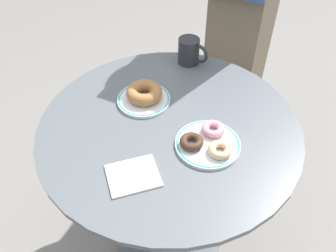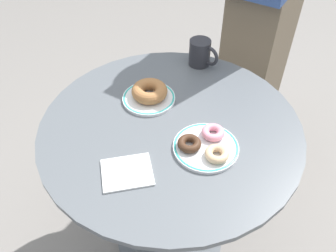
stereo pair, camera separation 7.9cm
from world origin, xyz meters
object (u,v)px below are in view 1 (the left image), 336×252
Objects in this scene: cafe_table at (169,173)px; plate_left at (144,100)px; paper_napkin at (133,176)px; donut_cinnamon at (144,93)px; plate_right at (208,144)px; coffee_mug at (190,51)px; donut_glazed at (220,150)px; donut_chocolate at (192,142)px; donut_pink_frosted at (213,129)px.

plate_left is at bearing 177.69° from cafe_table.
donut_cinnamon is at bearing 137.85° from paper_napkin.
cafe_table is 4.27× the size of plate_right.
plate_right is 0.42m from coffee_mug.
donut_glazed is 1.00× the size of donut_chocolate.
donut_glazed is 1.00× the size of donut_pink_frosted.
cafe_table is 11.86× the size of donut_glazed.
donut_glazed is (0.18, 0.03, 0.26)m from cafe_table.
donut_glazed and donut_chocolate have the same top height.
cafe_table is 11.86× the size of donut_chocolate.
plate_left is 0.27m from coffee_mug.
donut_chocolate reaches higher than paper_napkin.
plate_right is (0.27, 0.02, 0.00)m from plate_left.
donut_cinnamon is 1.73× the size of donut_chocolate.
plate_left is at bearing -165.22° from donut_pink_frosted.
coffee_mug is (-0.30, 0.46, 0.05)m from paper_napkin.
plate_right is 0.05m from donut_pink_frosted.
donut_glazed is 0.57× the size of coffee_mug.
coffee_mug reaches higher than donut_cinnamon.
donut_pink_frosted is at bearing 118.27° from plate_right.
plate_right is at bearing 5.08° from plate_left.
donut_chocolate is (0.11, -0.01, 0.26)m from cafe_table.
plate_left is 1.46× the size of coffee_mug.
donut_glazed is at bearing 4.31° from plate_left.
donut_glazed is 0.08m from donut_chocolate.
coffee_mug reaches higher than plate_left.
plate_left is 0.27m from plate_right.
paper_napkin is (-0.02, -0.27, -0.02)m from donut_pink_frosted.
donut_glazed is 0.46m from coffee_mug.
donut_cinnamon reaches higher than paper_napkin.
donut_cinnamon reaches higher than cafe_table.
donut_cinnamon reaches higher than plate_right.
plate_left is 1.48× the size of donut_cinnamon.
plate_right is 0.23m from paper_napkin.
donut_pink_frosted reaches higher than plate_right.
donut_cinnamon is (-0.14, 0.01, 0.27)m from cafe_table.
coffee_mug reaches higher than donut_glazed.
donut_chocolate is 0.51× the size of paper_napkin.
donut_cinnamon is 1.73× the size of donut_glazed.
donut_pink_frosted reaches higher than plate_left.
plate_right is at bearing 79.01° from paper_napkin.
donut_cinnamon is (-0.27, -0.02, 0.03)m from plate_right.
paper_napkin is 1.12× the size of coffee_mug.
donut_pink_frosted is at bearing 149.04° from donut_glazed.
coffee_mug reaches higher than paper_napkin.
cafe_table is 0.28m from plate_right.
cafe_table is 0.28m from donut_chocolate.
plate_right is at bearing 4.03° from donut_cinnamon.
plate_right is 2.78× the size of donut_chocolate.
paper_napkin is (0.23, -0.20, -0.00)m from plate_left.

